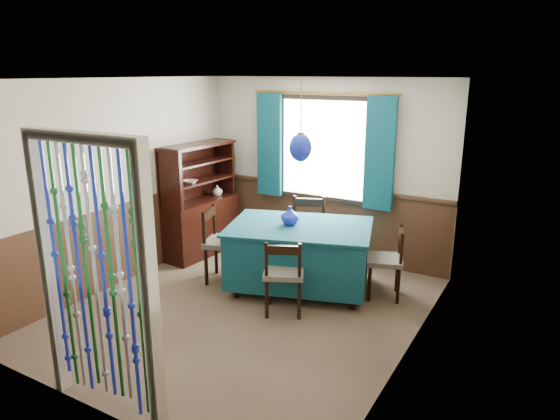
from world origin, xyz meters
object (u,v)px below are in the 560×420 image
Objects in this scene: bowl_shelf at (190,182)px; vase_sideboard at (217,190)px; chair_near at (284,274)px; pendant_lamp at (301,147)px; chair_left at (222,242)px; sideboard at (201,216)px; chair_right at (387,260)px; vase_table at (290,216)px; dining_table at (300,253)px; chair_far at (308,232)px.

bowl_shelf reaches higher than vase_sideboard.
chair_near is at bearing -35.84° from vase_sideboard.
pendant_lamp is 2.08m from vase_sideboard.
bowl_shelf is at bearing 131.75° from chair_near.
chair_left is 0.59× the size of sideboard.
chair_right is at bearing 1.78° from sideboard.
chair_left is 0.96m from vase_table.
pendant_lamp is at bearing 10.29° from vase_table.
chair_near is 1.18m from chair_left.
chair_near is 1.02× the size of chair_right.
pendant_lamp is at bearing -8.70° from sideboard.
chair_left is 1.03× the size of pendant_lamp.
vase_sideboard is at bearing 90.00° from bowl_shelf.
chair_near is at bearing -76.88° from pendant_lamp.
dining_table is 2.04× the size of chair_far.
pendant_lamp reaches higher than vase_table.
dining_table is 1.21× the size of sideboard.
vase_table is at bearing -10.25° from sideboard.
chair_right is (1.22, -0.35, -0.05)m from chair_far.
pendant_lamp reaches higher than bowl_shelf.
dining_table is 2.10× the size of pendant_lamp.
dining_table is 2.25× the size of chair_near.
vase_sideboard is (-1.91, 1.38, 0.43)m from chair_near.
bowl_shelf reaches higher than chair_near.
dining_table is at bearing 10.29° from vase_table.
chair_right is at bearing 142.10° from chair_far.
pendant_lamp is 4.43× the size of bowl_shelf.
vase_table reaches higher than chair_far.
chair_far is 1.12× the size of chair_right.
vase_sideboard is (-1.76, 0.72, -0.85)m from pendant_lamp.
vase_table is 0.98× the size of bowl_shelf.
chair_left is at bearing -50.96° from vase_sideboard.
bowl_shelf is at bearing -134.69° from chair_left.
vase_table reaches higher than chair_near.
sideboard is (-1.59, -0.27, 0.06)m from chair_far.
chair_left is (-0.96, -0.26, 0.04)m from dining_table.
chair_right is 0.92× the size of pendant_lamp.
sideboard is (-0.86, 0.65, 0.06)m from chair_left.
dining_table is 1.27m from pendant_lamp.
pendant_lamp is (-0.15, 0.65, 1.28)m from chair_near.
vase_table is at bearing 172.79° from dining_table.
chair_right is (0.99, 0.31, -0.01)m from dining_table.
vase_table is at bearing 87.05° from chair_left.
chair_left is at bearing 86.87° from chair_right.
chair_near is 0.91× the size of chair_left.
chair_right is 1.65m from pendant_lamp.
chair_right is 2.81m from vase_sideboard.
vase_table reaches higher than chair_right.
chair_near is 1.37m from chair_far.
dining_table is 0.99m from chair_left.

